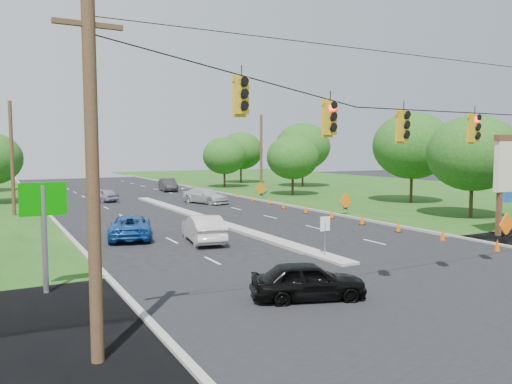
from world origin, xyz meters
TOP-DOWN VIEW (x-y plane):
  - ground at (0.00, 0.00)m, footprint 160.00×160.00m
  - grass_right at (30.00, 20.00)m, footprint 40.00×160.00m
  - cross_street at (0.00, 0.00)m, footprint 160.00×14.00m
  - curb_left at (-10.10, 30.00)m, footprint 0.25×110.00m
  - curb_right at (10.10, 30.00)m, footprint 0.25×110.00m
  - median at (0.00, 21.00)m, footprint 1.00×34.00m
  - median_sign at (0.00, 6.00)m, footprint 0.55×0.06m
  - signal_span at (-0.05, -1.00)m, footprint 25.60×0.32m
  - utility_pole_far_left at (-12.50, 30.00)m, footprint 0.28×0.28m
  - utility_pole_far_right at (12.50, 35.00)m, footprint 0.28×0.28m
  - cone_0 at (8.69, 3.00)m, footprint 0.32×0.32m
  - cone_1 at (8.69, 6.50)m, footprint 0.32×0.32m
  - cone_2 at (8.69, 10.00)m, footprint 0.32×0.32m
  - cone_3 at (8.69, 13.50)m, footprint 0.32×0.32m
  - cone_4 at (8.69, 17.00)m, footprint 0.32×0.32m
  - cone_5 at (8.69, 20.50)m, footprint 0.32×0.32m
  - cone_6 at (8.69, 24.00)m, footprint 0.32×0.32m
  - cone_7 at (9.29, 27.50)m, footprint 0.32×0.32m
  - cone_8 at (9.29, 31.00)m, footprint 0.32×0.32m
  - cone_9 at (9.29, 34.50)m, footprint 0.32×0.32m
  - work_sign_0 at (10.80, 4.00)m, footprint 1.27×0.58m
  - work_sign_1 at (10.80, 18.00)m, footprint 1.27×0.58m
  - work_sign_2 at (10.80, 32.00)m, footprint 1.27×0.58m
  - tree_7 at (18.00, 12.00)m, footprint 6.72×6.72m
  - tree_8 at (22.00, 22.00)m, footprint 7.56×7.56m
  - tree_9 at (16.00, 34.00)m, footprint 5.88×5.88m
  - tree_10 at (24.00, 44.00)m, footprint 7.56×7.56m
  - tree_11 at (20.00, 55.00)m, footprint 6.72×6.72m
  - tree_12 at (14.00, 48.00)m, footprint 5.88×5.88m
  - black_sedan at (-4.47, 0.86)m, footprint 4.34×2.85m
  - white_sedan at (-3.55, 12.75)m, footprint 2.41×4.95m
  - blue_pickup at (-6.91, 15.87)m, footprint 3.61×5.54m
  - silver_car_far at (4.33, 31.38)m, footprint 3.81×5.56m
  - silver_car_oncoming at (-4.15, 37.66)m, footprint 2.84×4.16m
  - dark_car_receding at (5.60, 46.64)m, footprint 2.31×5.01m

SIDE VIEW (x-z plane):
  - ground at x=0.00m, z-range 0.00..0.00m
  - grass_right at x=30.00m, z-range -0.03..0.03m
  - cross_street at x=0.00m, z-range -0.01..0.01m
  - curb_left at x=-10.10m, z-range -0.08..0.08m
  - curb_right at x=10.10m, z-range -0.08..0.08m
  - median at x=0.00m, z-range -0.09..0.09m
  - cone_0 at x=8.69m, z-range 0.00..0.70m
  - cone_1 at x=8.69m, z-range 0.00..0.70m
  - cone_2 at x=8.69m, z-range 0.00..0.70m
  - cone_3 at x=8.69m, z-range 0.00..0.70m
  - cone_4 at x=8.69m, z-range 0.00..0.70m
  - cone_5 at x=8.69m, z-range 0.00..0.70m
  - cone_6 at x=8.69m, z-range 0.00..0.70m
  - cone_7 at x=9.29m, z-range 0.00..0.70m
  - cone_8 at x=9.29m, z-range 0.00..0.70m
  - cone_9 at x=9.29m, z-range 0.00..0.70m
  - silver_car_oncoming at x=-4.15m, z-range 0.00..1.32m
  - black_sedan at x=-4.47m, z-range 0.00..1.37m
  - blue_pickup at x=-6.91m, z-range 0.00..1.42m
  - silver_car_far at x=4.33m, z-range 0.00..1.50m
  - white_sedan at x=-3.55m, z-range 0.00..1.56m
  - dark_car_receding at x=5.60m, z-range 0.00..1.59m
  - work_sign_0 at x=10.80m, z-range 0.41..1.78m
  - work_sign_1 at x=10.80m, z-range 0.41..1.78m
  - work_sign_2 at x=10.80m, z-range 0.41..1.78m
  - median_sign at x=0.00m, z-range 0.44..2.49m
  - tree_9 at x=16.00m, z-range 0.91..7.77m
  - tree_12 at x=14.00m, z-range 0.91..7.77m
  - utility_pole_far_left at x=-12.50m, z-range 0.00..9.00m
  - utility_pole_far_right at x=12.50m, z-range 0.00..9.00m
  - tree_7 at x=18.00m, z-range 1.04..8.88m
  - tree_11 at x=20.00m, z-range 1.04..8.88m
  - signal_span at x=-0.05m, z-range 0.47..9.47m
  - tree_8 at x=22.00m, z-range 1.17..9.99m
  - tree_10 at x=24.00m, z-range 1.17..9.99m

